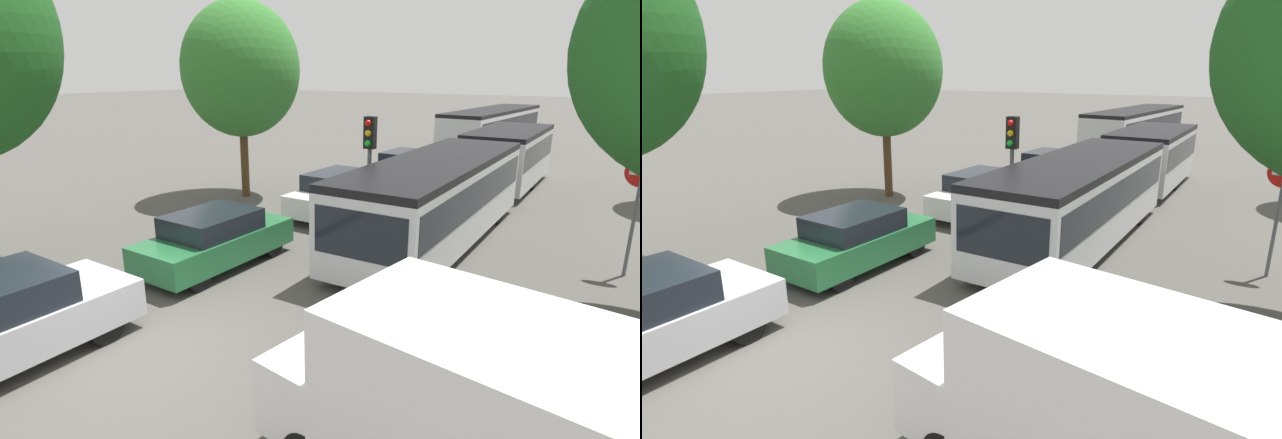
{
  "view_description": "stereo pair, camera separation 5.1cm",
  "coord_description": "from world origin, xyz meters",
  "views": [
    {
      "loc": [
        6.61,
        -4.49,
        4.61
      ],
      "look_at": [
        0.2,
        5.0,
        1.2
      ],
      "focal_mm": 28.0,
      "sensor_mm": 36.0,
      "label": 1
    },
    {
      "loc": [
        6.66,
        -4.46,
        4.61
      ],
      "look_at": [
        0.2,
        5.0,
        1.2
      ],
      "focal_mm": 28.0,
      "sensor_mm": 36.0,
      "label": 2
    }
  ],
  "objects": [
    {
      "name": "ground_plane",
      "position": [
        0.0,
        0.0,
        0.0
      ],
      "size": [
        200.0,
        200.0,
        0.0
      ],
      "primitive_type": "plane",
      "color": "#4F4C47"
    },
    {
      "name": "queued_car_white",
      "position": [
        -1.85,
        9.22,
        0.74
      ],
      "size": [
        1.77,
        4.18,
        1.45
      ],
      "rotation": [
        0.0,
        0.0,
        1.57
      ],
      "color": "white",
      "rests_on": "ground"
    },
    {
      "name": "city_bus_rear",
      "position": [
        -1.89,
        26.85,
        1.4
      ],
      "size": [
        3.05,
        11.36,
        2.42
      ],
      "rotation": [
        0.0,
        0.0,
        1.52
      ],
      "color": "silver",
      "rests_on": "ground"
    },
    {
      "name": "traffic_light",
      "position": [
        -0.14,
        8.02,
        2.5
      ],
      "size": [
        0.34,
        0.37,
        3.4
      ],
      "rotation": [
        0.0,
        0.0,
        -1.5
      ],
      "color": "#56595E",
      "rests_on": "ground"
    },
    {
      "name": "no_entry_sign",
      "position": [
        6.45,
        8.49,
        1.88
      ],
      "size": [
        0.7,
        0.08,
        2.82
      ],
      "rotation": [
        0.0,
        0.0,
        -1.57
      ],
      "color": "#56595E",
      "rests_on": "ground"
    },
    {
      "name": "tree_left_mid",
      "position": [
        -6.22,
        9.4,
        4.66
      ],
      "size": [
        4.26,
        4.26,
        7.07
      ],
      "color": "#51381E",
      "rests_on": "ground"
    },
    {
      "name": "articulated_bus",
      "position": [
        1.74,
        11.68,
        1.37
      ],
      "size": [
        2.84,
        16.0,
        2.37
      ],
      "rotation": [
        0.0,
        0.0,
        -1.54
      ],
      "color": "silver",
      "rests_on": "ground"
    },
    {
      "name": "white_van",
      "position": [
        5.85,
        -0.05,
        1.24
      ],
      "size": [
        5.21,
        2.56,
        2.31
      ],
      "rotation": [
        0.0,
        0.0,
        3.02
      ],
      "color": "white",
      "rests_on": "ground"
    },
    {
      "name": "queued_car_green",
      "position": [
        -1.91,
        3.57,
        0.7
      ],
      "size": [
        1.7,
        4.0,
        1.39
      ],
      "rotation": [
        0.0,
        0.0,
        1.57
      ],
      "color": "#236638",
      "rests_on": "ground"
    },
    {
      "name": "queued_car_navy",
      "position": [
        -2.11,
        14.95,
        0.7
      ],
      "size": [
        1.68,
        3.96,
        1.37
      ],
      "rotation": [
        0.0,
        0.0,
        1.57
      ],
      "color": "navy",
      "rests_on": "ground"
    }
  ]
}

